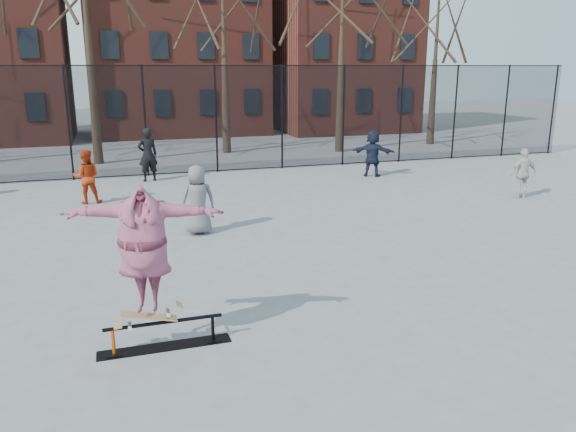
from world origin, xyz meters
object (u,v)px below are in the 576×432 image
object	(u,v)px
skate_rail	(165,337)
bystander_navy	(373,153)
bystander_red	(87,177)
skateboard	(149,319)
skater	(145,256)
bystander_white	(523,173)
bystander_black	(148,155)
bystander_extra	(198,200)

from	to	relation	value
skate_rail	bystander_navy	xyz separation A→B (m)	(8.64, 10.94, 0.69)
bystander_red	skateboard	bearing A→B (deg)	98.04
skate_rail	skater	bearing A→B (deg)	180.00
bystander_red	bystander_white	xyz separation A→B (m)	(12.72, -3.33, -0.03)
bystander_black	bystander_extra	world-z (taller)	bystander_black
skateboard	bystander_black	world-z (taller)	bystander_black
skate_rail	bystander_navy	size ratio (longest dim) A/B	1.12
skater	bystander_red	distance (m)	9.77
bystander_white	bystander_red	bearing A→B (deg)	-11.20
skate_rail	bystander_navy	bearing A→B (deg)	51.71
bystander_red	skate_rail	bearing A→B (deg)	99.20
skater	bystander_red	size ratio (longest dim) A/B	1.39
skateboard	skater	distance (m)	0.95
bystander_navy	bystander_extra	xyz separation A→B (m)	(-7.25, -5.39, -0.01)
bystander_white	bystander_extra	xyz separation A→B (m)	(-10.10, -0.81, 0.08)
bystander_red	skater	bearing A→B (deg)	98.04
skateboard	bystander_extra	world-z (taller)	bystander_extra
skateboard	bystander_white	distance (m)	13.30
bystander_black	bystander_red	distance (m)	3.48
bystander_white	bystander_navy	size ratio (longest dim) A/B	0.90
bystander_navy	bystander_extra	bearing A→B (deg)	71.95
bystander_black	skate_rail	bearing A→B (deg)	76.15
bystander_red	bystander_navy	bearing A→B (deg)	-170.87
skateboard	bystander_extra	xyz separation A→B (m)	(1.58, 5.55, 0.37)
bystander_black	skateboard	bearing A→B (deg)	75.24
skateboard	bystander_white	xyz separation A→B (m)	(11.68, 6.36, 0.29)
bystander_navy	bystander_white	bearing A→B (deg)	157.20
bystander_black	bystander_navy	bearing A→B (deg)	157.96
bystander_black	bystander_navy	xyz separation A→B (m)	(7.90, -1.61, -0.09)
skateboard	bystander_extra	size ratio (longest dim) A/B	0.51
skate_rail	bystander_extra	distance (m)	5.76
bystander_extra	bystander_navy	bearing A→B (deg)	-144.61
skater	bystander_red	xyz separation A→B (m)	(-1.04, 9.69, -0.62)
bystander_black	bystander_navy	distance (m)	8.06
bystander_navy	bystander_extra	world-z (taller)	bystander_navy
bystander_red	bystander_navy	size ratio (longest dim) A/B	0.93
skater	bystander_white	xyz separation A→B (m)	(11.68, 6.36, -0.65)
skateboard	bystander_red	distance (m)	9.75
skate_rail	bystander_red	bearing A→B (deg)	97.26
bystander_black	bystander_extra	bearing A→B (deg)	84.78
skateboard	bystander_black	bearing A→B (deg)	85.73
bystander_navy	bystander_red	bearing A→B (deg)	42.55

